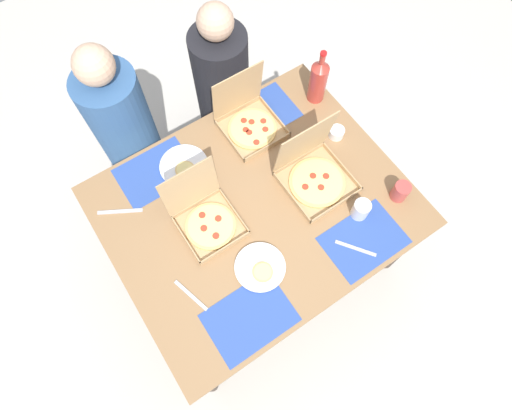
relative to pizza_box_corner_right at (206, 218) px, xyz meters
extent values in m
plane|color=beige|center=(0.23, -0.06, -0.78)|extent=(6.00, 6.00, 0.00)
cylinder|color=#3F3328|center=(-0.40, -0.56, -0.43)|extent=(0.07, 0.07, 0.70)
cylinder|color=#3F3328|center=(0.87, -0.56, -0.43)|extent=(0.07, 0.07, 0.70)
cylinder|color=#3F3328|center=(-0.40, 0.45, -0.43)|extent=(0.07, 0.07, 0.70)
cylinder|color=#3F3328|center=(0.87, 0.45, -0.43)|extent=(0.07, 0.07, 0.70)
cube|color=#936D47|center=(0.23, -0.06, -0.06)|extent=(1.38, 1.14, 0.03)
cube|color=#2D4C9E|center=(-0.08, -0.47, -0.05)|extent=(0.36, 0.26, 0.00)
cube|color=#2D4C9E|center=(0.55, -0.47, -0.05)|extent=(0.36, 0.26, 0.00)
cube|color=#2D4C9E|center=(-0.08, 0.36, -0.05)|extent=(0.36, 0.26, 0.00)
cube|color=#2D4C9E|center=(0.55, 0.36, -0.05)|extent=(0.36, 0.26, 0.00)
cube|color=tan|center=(0.00, -0.03, -0.04)|extent=(0.26, 0.26, 0.01)
cube|color=tan|center=(-0.13, -0.03, -0.03)|extent=(0.01, 0.26, 0.03)
cube|color=tan|center=(0.13, -0.03, -0.03)|extent=(0.01, 0.26, 0.03)
cube|color=tan|center=(0.00, -0.16, -0.03)|extent=(0.26, 0.01, 0.03)
cube|color=tan|center=(0.00, 0.10, -0.03)|extent=(0.26, 0.01, 0.03)
cylinder|color=#E0B76B|center=(0.00, -0.03, -0.03)|extent=(0.23, 0.23, 0.01)
cylinder|color=#EFD67F|center=(0.00, -0.03, -0.03)|extent=(0.21, 0.21, 0.00)
cylinder|color=red|center=(0.05, -0.02, -0.02)|extent=(0.03, 0.03, 0.00)
cylinder|color=red|center=(-0.01, 0.03, -0.02)|extent=(0.03, 0.03, 0.00)
cylinder|color=red|center=(-0.03, -0.03, -0.02)|extent=(0.03, 0.03, 0.00)
cylinder|color=red|center=(-0.01, -0.09, -0.02)|extent=(0.03, 0.03, 0.00)
cube|color=tan|center=(0.00, 0.11, 0.12)|extent=(0.26, 0.03, 0.26)
cube|color=tan|center=(0.54, -0.12, -0.04)|extent=(0.31, 0.31, 0.01)
cube|color=tan|center=(0.39, -0.12, -0.03)|extent=(0.01, 0.31, 0.03)
cube|color=tan|center=(0.69, -0.12, -0.03)|extent=(0.01, 0.31, 0.03)
cube|color=tan|center=(0.54, -0.27, -0.03)|extent=(0.31, 0.01, 0.03)
cube|color=tan|center=(0.54, 0.03, -0.03)|extent=(0.31, 0.01, 0.03)
cylinder|color=#E0B76B|center=(0.54, -0.12, -0.03)|extent=(0.27, 0.27, 0.01)
cylinder|color=#EFD67F|center=(0.54, -0.12, -0.03)|extent=(0.24, 0.24, 0.00)
cylinder|color=red|center=(0.59, -0.12, -0.02)|extent=(0.03, 0.03, 0.00)
cylinder|color=red|center=(0.54, -0.09, -0.02)|extent=(0.03, 0.03, 0.00)
cylinder|color=red|center=(0.48, -0.12, -0.02)|extent=(0.03, 0.03, 0.00)
cylinder|color=red|center=(0.54, -0.16, -0.02)|extent=(0.03, 0.03, 0.00)
cube|color=tan|center=(0.54, 0.01, 0.14)|extent=(0.31, 0.05, 0.30)
cube|color=tan|center=(0.45, 0.30, -0.04)|extent=(0.28, 0.28, 0.01)
cube|color=tan|center=(0.31, 0.30, -0.03)|extent=(0.01, 0.28, 0.03)
cube|color=tan|center=(0.59, 0.30, -0.03)|extent=(0.01, 0.28, 0.03)
cube|color=tan|center=(0.45, 0.16, -0.03)|extent=(0.28, 0.01, 0.03)
cube|color=tan|center=(0.45, 0.44, -0.03)|extent=(0.28, 0.01, 0.03)
cylinder|color=#E0B76B|center=(0.45, 0.30, -0.03)|extent=(0.25, 0.25, 0.01)
cylinder|color=#EFD67F|center=(0.45, 0.30, -0.03)|extent=(0.22, 0.22, 0.00)
cylinder|color=red|center=(0.52, 0.30, -0.02)|extent=(0.03, 0.03, 0.00)
cylinder|color=red|center=(0.47, 0.33, -0.02)|extent=(0.03, 0.03, 0.00)
cylinder|color=red|center=(0.44, 0.36, -0.02)|extent=(0.03, 0.03, 0.00)
cylinder|color=red|center=(0.42, 0.31, -0.02)|extent=(0.03, 0.03, 0.00)
cylinder|color=red|center=(0.42, 0.29, -0.02)|extent=(0.03, 0.03, 0.00)
cylinder|color=red|center=(0.42, 0.22, -0.02)|extent=(0.03, 0.03, 0.00)
cylinder|color=red|center=(0.50, 0.26, -0.02)|extent=(0.03, 0.03, 0.00)
cube|color=tan|center=(0.45, 0.43, 0.13)|extent=(0.28, 0.03, 0.28)
cylinder|color=white|center=(0.06, 0.31, -0.04)|extent=(0.23, 0.23, 0.01)
cylinder|color=white|center=(0.06, 0.31, -0.03)|extent=(0.24, 0.24, 0.01)
cylinder|color=#E0B76B|center=(0.05, 0.28, -0.03)|extent=(0.10, 0.10, 0.01)
cylinder|color=#EFD67F|center=(0.05, 0.28, -0.02)|extent=(0.08, 0.08, 0.00)
cylinder|color=white|center=(0.08, -0.32, -0.04)|extent=(0.22, 0.22, 0.01)
cylinder|color=white|center=(0.08, -0.32, -0.03)|extent=(0.23, 0.23, 0.01)
cylinder|color=#E0B76B|center=(0.08, -0.35, -0.03)|extent=(0.09, 0.09, 0.01)
cylinder|color=#EFD67F|center=(0.08, -0.35, -0.02)|extent=(0.08, 0.08, 0.00)
cylinder|color=#B2382D|center=(0.84, 0.29, 0.06)|extent=(0.09, 0.09, 0.22)
cone|color=#B2382D|center=(0.84, 0.29, 0.19)|extent=(0.09, 0.09, 0.04)
cylinder|color=#B2382D|center=(0.84, 0.29, 0.24)|extent=(0.03, 0.03, 0.06)
cylinder|color=red|center=(0.84, 0.29, 0.27)|extent=(0.03, 0.03, 0.01)
cylinder|color=silver|center=(0.61, -0.36, 0.00)|extent=(0.08, 0.08, 0.10)
cylinder|color=#BF4742|center=(0.82, -0.39, 0.00)|extent=(0.08, 0.08, 0.10)
cylinder|color=white|center=(0.79, 0.04, -0.02)|extent=(0.08, 0.08, 0.05)
cube|color=#B7B7BC|center=(-0.24, -0.25, -0.04)|extent=(0.07, 0.19, 0.00)
cube|color=#B7B7BC|center=(0.49, -0.48, -0.04)|extent=(0.12, 0.16, 0.00)
cube|color=#B7B7BC|center=(-0.31, 0.27, -0.04)|extent=(0.19, 0.12, 0.00)
cylinder|color=#33598C|center=(-0.08, 0.77, -0.28)|extent=(0.32, 0.32, 1.00)
sphere|color=#D1A889|center=(-0.08, 0.77, 0.32)|extent=(0.19, 0.19, 0.19)
cylinder|color=black|center=(0.55, 0.77, -0.32)|extent=(0.32, 0.32, 0.92)
sphere|color=#D1A889|center=(0.55, 0.77, 0.24)|extent=(0.19, 0.19, 0.19)
camera|label=1|loc=(-0.21, -0.73, 1.78)|focal=29.77mm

